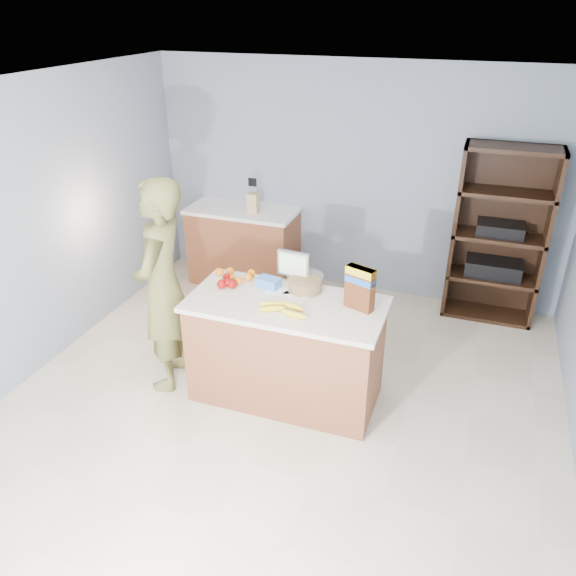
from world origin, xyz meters
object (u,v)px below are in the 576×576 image
(counter_peninsula, at_px, (286,354))
(tv, at_px, (294,266))
(person, at_px, (163,287))
(shelving_unit, at_px, (498,238))
(cereal_box, at_px, (360,285))

(counter_peninsula, relative_size, tv, 5.53)
(counter_peninsula, distance_m, tv, 0.73)
(counter_peninsula, height_order, person, person)
(person, xyz_separation_m, tv, (0.98, 0.46, 0.14))
(counter_peninsula, xyz_separation_m, person, (-1.03, -0.12, 0.50))
(shelving_unit, bearing_deg, cereal_box, -116.87)
(tv, xyz_separation_m, cereal_box, (0.61, -0.24, 0.04))
(shelving_unit, bearing_deg, tv, -133.12)
(tv, bearing_deg, person, -154.80)
(person, relative_size, tv, 6.49)
(cereal_box, bearing_deg, shelving_unit, 63.13)
(person, height_order, tv, person)
(shelving_unit, relative_size, tv, 6.38)
(tv, bearing_deg, counter_peninsula, -81.15)
(shelving_unit, height_order, tv, shelving_unit)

